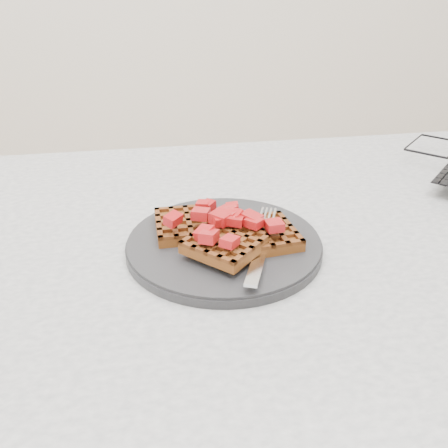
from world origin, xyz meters
The scene contains 5 objects.
table centered at (0.00, 0.00, 0.64)m, with size 1.20×0.80×0.75m.
plate centered at (-0.12, -0.04, 0.76)m, with size 0.27×0.27×0.02m, color black.
waffles centered at (-0.11, -0.04, 0.78)m, with size 0.19×0.18×0.03m.
strawberry_pile centered at (-0.12, -0.04, 0.80)m, with size 0.15×0.15×0.02m, color #930005, non-canonical shape.
fork centered at (-0.07, -0.08, 0.77)m, with size 0.02×0.18×0.02m, color silver, non-canonical shape.
Camera 1 is at (-0.21, -0.62, 1.11)m, focal length 40.00 mm.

